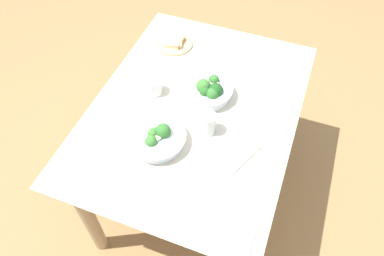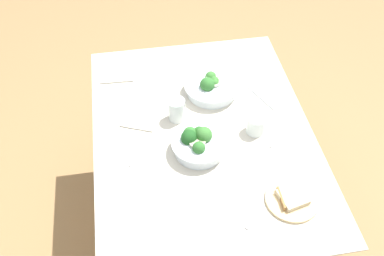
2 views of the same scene
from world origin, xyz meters
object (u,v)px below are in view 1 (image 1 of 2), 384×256
Objects in this scene: broccoli_bowl_far at (157,138)px; fork_by_near_bowl at (260,108)px; table_knife_right at (120,116)px; napkin_folded_lower at (235,149)px; fork_by_far_bowl at (207,45)px; napkin_folded_upper at (237,222)px; bread_side_plate at (174,43)px; water_glass_center at (208,123)px; broccoli_bowl_near at (209,91)px; water_glass_side at (153,86)px; table_knife_left at (136,84)px.

broccoli_bowl_far reaches higher than fork_by_near_bowl.
napkin_folded_lower is (0.01, -0.54, 0.00)m from table_knife_right.
napkin_folded_upper reaches higher than fork_by_far_bowl.
bread_side_plate is at bearing 115.72° from fork_by_near_bowl.
water_glass_center is 0.50× the size of napkin_folded_lower.
fork_by_near_bowl is (-0.29, -0.54, -0.01)m from bread_side_plate.
broccoli_bowl_near is 0.26m from water_glass_side.
water_glass_center is (-0.49, -0.36, 0.04)m from bread_side_plate.
water_glass_center reaches higher than napkin_folded_upper.
table_knife_left and table_knife_right have the same top height.
bread_side_plate is at bearing 151.46° from table_knife_right.
napkin_folded_lower is at bearing -141.05° from broccoli_bowl_near.
bread_side_plate is 2.65× the size of fork_by_far_bowl.
water_glass_center is 0.50× the size of table_knife_left.
broccoli_bowl_near reaches higher than bread_side_plate.
fork_by_near_bowl is 0.57m from napkin_folded_upper.
table_knife_right is at bearing -136.69° from table_knife_left.
napkin_folded_lower is (-0.20, -0.56, 0.00)m from table_knife_left.
water_glass_center is at bearing -163.18° from broccoli_bowl_near.
broccoli_bowl_far reaches higher than fork_by_far_bowl.
water_glass_side is 0.21m from table_knife_right.
napkin_folded_upper is 0.32m from napkin_folded_lower.
broccoli_bowl_far is 0.33m from napkin_folded_lower.
bread_side_plate is at bearing 36.09° from water_glass_center.
table_knife_left is (0.15, 0.42, -0.05)m from water_glass_center.
broccoli_bowl_near is 1.26× the size of napkin_folded_upper.
table_knife_left is at bearing -163.11° from fork_by_far_bowl.
broccoli_bowl_near reaches higher than table_knife_right.
fork_by_far_bowl is 0.42× the size of napkin_folded_upper.
broccoli_bowl_near is 2.81× the size of water_glass_side.
napkin_folded_lower is (0.31, 0.10, 0.00)m from napkin_folded_upper.
water_glass_center is at bearing 68.73° from napkin_folded_lower.
water_glass_side reaches higher than fork_by_near_bowl.
napkin_folded_upper is (-0.56, -0.30, -0.04)m from broccoli_bowl_near.
table_knife_left is 0.83m from napkin_folded_upper.
broccoli_bowl_far is 1.12× the size of broccoli_bowl_near.
table_knife_right is (-0.61, 0.20, -0.00)m from fork_by_far_bowl.
fork_by_near_bowl is 0.51× the size of napkin_folded_upper.
napkin_folded_upper is at bearing -162.05° from napkin_folded_lower.
napkin_folded_upper is at bearing -108.74° from fork_by_far_bowl.
broccoli_bowl_near reaches higher than napkin_folded_lower.
fork_by_near_bowl is 0.49× the size of table_knife_right.
fork_by_near_bowl and table_knife_right have the same top height.
water_glass_center is at bearing -52.52° from broccoli_bowl_far.
fork_by_far_bowl is (0.69, 0.02, -0.03)m from broccoli_bowl_far.
fork_by_far_bowl and fork_by_near_bowl have the same top height.
napkin_folded_upper is at bearing -118.36° from broccoli_bowl_far.
broccoli_bowl_near is at bearing 28.41° from napkin_folded_upper.
bread_side_plate is at bearing 42.50° from napkin_folded_lower.
napkin_folded_upper is (-0.36, -0.24, -0.05)m from water_glass_center.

